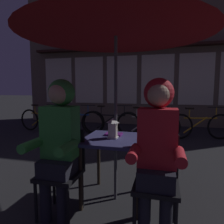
% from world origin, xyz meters
% --- Properties ---
extents(ground_plane, '(60.00, 60.00, 0.00)m').
position_xyz_m(ground_plane, '(0.00, 0.00, 0.00)').
color(ground_plane, '#232326').
extents(cafe_table, '(0.72, 0.72, 0.74)m').
position_xyz_m(cafe_table, '(0.00, 0.00, 0.64)').
color(cafe_table, navy).
rests_on(cafe_table, ground_plane).
extents(patio_umbrella, '(2.10, 2.10, 2.31)m').
position_xyz_m(patio_umbrella, '(0.00, 0.00, 2.06)').
color(patio_umbrella, '#4C4C51').
rests_on(patio_umbrella, ground_plane).
extents(lantern, '(0.11, 0.11, 0.23)m').
position_xyz_m(lantern, '(-0.03, -0.01, 0.86)').
color(lantern, white).
rests_on(lantern, cafe_table).
extents(chair_left, '(0.40, 0.40, 0.87)m').
position_xyz_m(chair_left, '(-0.48, -0.37, 0.49)').
color(chair_left, black).
rests_on(chair_left, ground_plane).
extents(chair_right, '(0.40, 0.40, 0.87)m').
position_xyz_m(chair_right, '(0.48, -0.37, 0.49)').
color(chair_right, black).
rests_on(chair_right, ground_plane).
extents(person_left_hooded, '(0.45, 0.56, 1.40)m').
position_xyz_m(person_left_hooded, '(-0.48, -0.43, 0.85)').
color(person_left_hooded, black).
rests_on(person_left_hooded, ground_plane).
extents(person_right_hooded, '(0.45, 0.56, 1.40)m').
position_xyz_m(person_right_hooded, '(0.48, -0.43, 0.85)').
color(person_right_hooded, black).
rests_on(person_right_hooded, ground_plane).
extents(shopfront_building, '(10.00, 0.93, 6.20)m').
position_xyz_m(shopfront_building, '(0.27, 5.39, 3.09)').
color(shopfront_building, '#6B5B4C').
rests_on(shopfront_building, ground_plane).
extents(bicycle_nearest, '(1.67, 0.25, 0.84)m').
position_xyz_m(bicycle_nearest, '(-3.02, 3.17, 0.35)').
color(bicycle_nearest, black).
rests_on(bicycle_nearest, ground_plane).
extents(bicycle_second, '(1.68, 0.14, 0.84)m').
position_xyz_m(bicycle_second, '(-1.97, 3.20, 0.35)').
color(bicycle_second, black).
rests_on(bicycle_second, ground_plane).
extents(bicycle_third, '(1.68, 0.08, 0.84)m').
position_xyz_m(bicycle_third, '(-0.94, 3.35, 0.35)').
color(bicycle_third, black).
rests_on(bicycle_third, ground_plane).
extents(bicycle_fourth, '(1.68, 0.11, 0.84)m').
position_xyz_m(bicycle_fourth, '(0.11, 3.16, 0.35)').
color(bicycle_fourth, black).
rests_on(bicycle_fourth, ground_plane).
extents(bicycle_fifth, '(1.65, 0.41, 0.84)m').
position_xyz_m(bicycle_fifth, '(1.43, 3.34, 0.35)').
color(bicycle_fifth, black).
rests_on(bicycle_fifth, ground_plane).
extents(book, '(0.20, 0.14, 0.02)m').
position_xyz_m(book, '(-0.06, 0.13, 0.75)').
color(book, '#661E7A').
rests_on(book, cafe_table).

